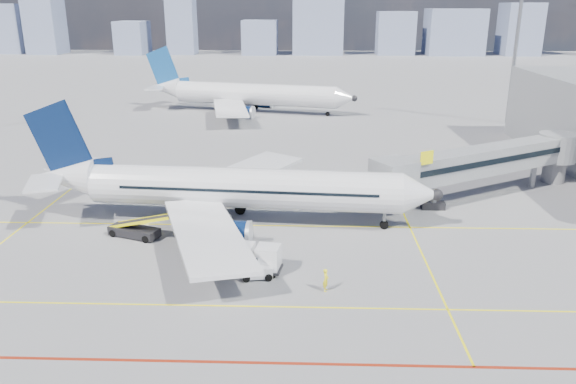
{
  "coord_description": "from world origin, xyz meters",
  "views": [
    {
      "loc": [
        4.84,
        -37.9,
        18.45
      ],
      "look_at": [
        3.41,
        5.43,
        4.0
      ],
      "focal_mm": 35.0,
      "sensor_mm": 36.0,
      "label": 1
    }
  ],
  "objects_px": {
    "second_aircraft": "(246,94)",
    "ramp_worker": "(326,280)",
    "baggage_tug": "(255,269)",
    "belt_loader": "(136,230)",
    "main_aircraft": "(227,188)",
    "cargo_dolly": "(255,257)"
  },
  "relations": [
    {
      "from": "second_aircraft",
      "to": "belt_loader",
      "type": "height_order",
      "value": "second_aircraft"
    },
    {
      "from": "second_aircraft",
      "to": "ramp_worker",
      "type": "bearing_deg",
      "value": -66.04
    },
    {
      "from": "second_aircraft",
      "to": "ramp_worker",
      "type": "distance_m",
      "value": 68.18
    },
    {
      "from": "main_aircraft",
      "to": "cargo_dolly",
      "type": "height_order",
      "value": "main_aircraft"
    },
    {
      "from": "second_aircraft",
      "to": "ramp_worker",
      "type": "xyz_separation_m",
      "value": [
        12.29,
        -67.02,
        -2.41
      ]
    },
    {
      "from": "second_aircraft",
      "to": "ramp_worker",
      "type": "relative_size",
      "value": 24.09
    },
    {
      "from": "belt_loader",
      "to": "ramp_worker",
      "type": "distance_m",
      "value": 17.94
    },
    {
      "from": "cargo_dolly",
      "to": "ramp_worker",
      "type": "distance_m",
      "value": 5.7
    },
    {
      "from": "baggage_tug",
      "to": "ramp_worker",
      "type": "distance_m",
      "value": 5.22
    },
    {
      "from": "main_aircraft",
      "to": "belt_loader",
      "type": "relative_size",
      "value": 5.83
    },
    {
      "from": "second_aircraft",
      "to": "cargo_dolly",
      "type": "xyz_separation_m",
      "value": [
        7.27,
        -64.34,
        -2.08
      ]
    },
    {
      "from": "cargo_dolly",
      "to": "belt_loader",
      "type": "relative_size",
      "value": 0.64
    },
    {
      "from": "baggage_tug",
      "to": "cargo_dolly",
      "type": "xyz_separation_m",
      "value": [
        -0.08,
        0.98,
        0.42
      ]
    },
    {
      "from": "second_aircraft",
      "to": "baggage_tug",
      "type": "relative_size",
      "value": 16.94
    },
    {
      "from": "second_aircraft",
      "to": "baggage_tug",
      "type": "distance_m",
      "value": 65.79
    },
    {
      "from": "baggage_tug",
      "to": "ramp_worker",
      "type": "bearing_deg",
      "value": -26.71
    },
    {
      "from": "baggage_tug",
      "to": "belt_loader",
      "type": "xyz_separation_m",
      "value": [
        -10.67,
        7.14,
        -0.06
      ]
    },
    {
      "from": "ramp_worker",
      "to": "belt_loader",
      "type": "bearing_deg",
      "value": 66.59
    },
    {
      "from": "second_aircraft",
      "to": "baggage_tug",
      "type": "bearing_deg",
      "value": -70.01
    },
    {
      "from": "baggage_tug",
      "to": "cargo_dolly",
      "type": "bearing_deg",
      "value": 87.01
    },
    {
      "from": "ramp_worker",
      "to": "cargo_dolly",
      "type": "bearing_deg",
      "value": 68.02
    },
    {
      "from": "main_aircraft",
      "to": "second_aircraft",
      "type": "xyz_separation_m",
      "value": [
        -3.97,
        54.65,
        -0.0
      ]
    }
  ]
}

